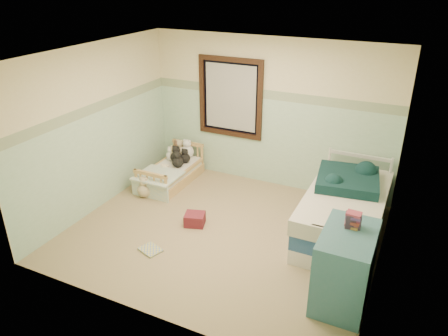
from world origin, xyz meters
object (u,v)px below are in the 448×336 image
at_px(plush_floor_cream, 165,176).
at_px(plush_floor_tan, 145,190).
at_px(twin_bed_frame, 342,228).
at_px(floor_book, 151,250).
at_px(red_pillow, 195,219).
at_px(dresser, 345,267).
at_px(toddler_bed_frame, 171,178).

bearing_deg(plush_floor_cream, plush_floor_tan, -91.73).
relative_size(plush_floor_cream, twin_bed_frame, 0.12).
relative_size(plush_floor_cream, plush_floor_tan, 0.97).
bearing_deg(plush_floor_tan, floor_book, -52.45).
distance_m(plush_floor_tan, red_pillow, 1.23).
relative_size(twin_bed_frame, dresser, 2.19).
bearing_deg(toddler_bed_frame, floor_book, -66.12).
bearing_deg(red_pillow, floor_book, -105.09).
distance_m(toddler_bed_frame, floor_book, 2.04).
relative_size(plush_floor_tan, twin_bed_frame, 0.12).
distance_m(twin_bed_frame, red_pillow, 2.11).
bearing_deg(dresser, floor_book, -176.30).
bearing_deg(plush_floor_cream, red_pillow, -41.10).
bearing_deg(floor_book, dresser, 22.78).
bearing_deg(dresser, plush_floor_tan, 162.85).
height_order(plush_floor_cream, red_pillow, plush_floor_cream).
bearing_deg(twin_bed_frame, plush_floor_cream, 173.98).
xyz_separation_m(twin_bed_frame, dresser, (0.26, -1.33, 0.34)).
xyz_separation_m(toddler_bed_frame, plush_floor_tan, (-0.11, -0.65, 0.04)).
relative_size(toddler_bed_frame, floor_book, 4.42).
bearing_deg(red_pillow, twin_bed_frame, 18.29).
height_order(plush_floor_cream, twin_bed_frame, plush_floor_cream).
xyz_separation_m(toddler_bed_frame, twin_bed_frame, (3.06, -0.38, 0.03)).
bearing_deg(plush_floor_tan, red_pillow, -18.73).
height_order(twin_bed_frame, floor_book, twin_bed_frame).
distance_m(plush_floor_cream, floor_book, 2.04).
bearing_deg(plush_floor_cream, twin_bed_frame, -6.02).
bearing_deg(toddler_bed_frame, dresser, -27.21).
distance_m(plush_floor_cream, twin_bed_frame, 3.17).
height_order(plush_floor_tan, floor_book, plush_floor_tan).
height_order(plush_floor_cream, dresser, dresser).
bearing_deg(red_pillow, dresser, -16.34).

